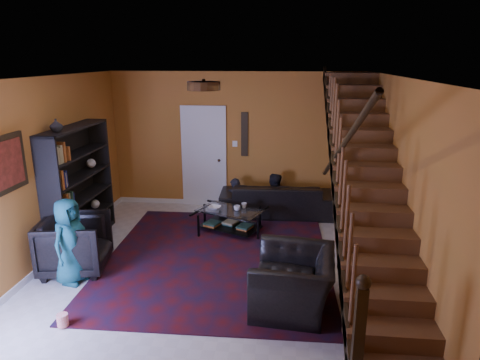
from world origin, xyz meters
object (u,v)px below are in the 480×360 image
object	(u,v)px
bookshelf	(80,188)
coffee_table	(230,220)
armchair_left	(75,244)
armchair_right	(293,281)
sofa	(277,199)

from	to	relation	value
bookshelf	coffee_table	bearing A→B (deg)	15.71
armchair_left	armchair_right	distance (m)	3.24
sofa	armchair_right	distance (m)	3.35
bookshelf	armchair_right	xyz separation A→B (m)	(3.53, -1.64, -0.60)
armchair_left	coffee_table	world-z (taller)	armchair_left
armchair_left	armchair_right	world-z (taller)	armchair_left
armchair_left	coffee_table	distance (m)	2.68
bookshelf	armchair_left	distance (m)	1.18
sofa	coffee_table	xyz separation A→B (m)	(-0.81, -1.02, -0.09)
sofa	armchair_left	xyz separation A→B (m)	(-2.89, -2.69, 0.09)
armchair_right	coffee_table	xyz separation A→B (m)	(-1.10, 2.32, -0.13)
coffee_table	sofa	bearing A→B (deg)	51.34
sofa	bookshelf	bearing A→B (deg)	25.62
armchair_right	sofa	bearing A→B (deg)	-169.58
bookshelf	armchair_left	bearing A→B (deg)	-70.26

